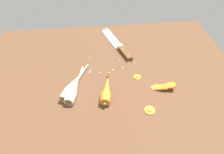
# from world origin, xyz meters

# --- Properties ---
(ground_plane) EXTENTS (1.20, 0.90, 0.04)m
(ground_plane) POSITION_xyz_m (0.00, 0.00, -0.02)
(ground_plane) COLOR brown
(chefs_knife) EXTENTS (0.14, 0.34, 0.04)m
(chefs_knife) POSITION_xyz_m (0.05, 0.27, 0.01)
(chefs_knife) COLOR silver
(chefs_knife) RESTS_ON ground_plane
(whole_carrot) EXTENTS (0.07, 0.18, 0.04)m
(whole_carrot) POSITION_xyz_m (-0.03, -0.10, 0.02)
(whole_carrot) COLOR orange
(whole_carrot) RESTS_ON ground_plane
(parsnip_front) EXTENTS (0.08, 0.22, 0.04)m
(parsnip_front) POSITION_xyz_m (-0.17, -0.08, 0.02)
(parsnip_front) COLOR beige
(parsnip_front) RESTS_ON ground_plane
(parsnip_mid_left) EXTENTS (0.12, 0.23, 0.04)m
(parsnip_mid_left) POSITION_xyz_m (-0.18, -0.06, 0.02)
(parsnip_mid_left) COLOR beige
(parsnip_mid_left) RESTS_ON ground_plane
(carrot_slice_stack) EXTENTS (0.10, 0.04, 0.03)m
(carrot_slice_stack) POSITION_xyz_m (0.21, -0.10, 0.01)
(carrot_slice_stack) COLOR orange
(carrot_slice_stack) RESTS_ON ground_plane
(carrot_slice_stray_near) EXTENTS (0.04, 0.04, 0.01)m
(carrot_slice_stray_near) POSITION_xyz_m (0.13, -0.21, 0.00)
(carrot_slice_stray_near) COLOR orange
(carrot_slice_stray_near) RESTS_ON ground_plane
(carrot_slice_stray_mid) EXTENTS (0.03, 0.03, 0.01)m
(carrot_slice_stray_mid) POSITION_xyz_m (0.12, -0.02, 0.00)
(carrot_slice_stray_mid) COLOR orange
(carrot_slice_stray_mid) RESTS_ON ground_plane
(mince_crumbs) EXTENTS (0.23, 0.12, 0.01)m
(mince_crumbs) POSITION_xyz_m (-0.00, 0.08, 0.00)
(mince_crumbs) COLOR beige
(mince_crumbs) RESTS_ON ground_plane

